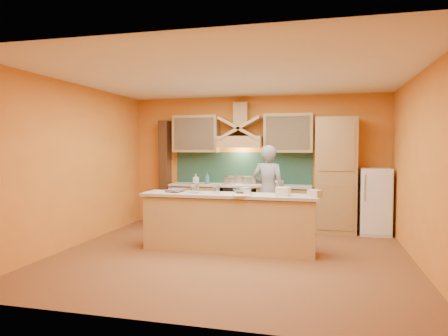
% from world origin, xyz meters
% --- Properties ---
extents(floor, '(5.50, 5.00, 0.01)m').
position_xyz_m(floor, '(0.00, 0.00, 0.00)').
color(floor, brown).
rests_on(floor, ground).
extents(ceiling, '(5.50, 5.00, 0.01)m').
position_xyz_m(ceiling, '(0.00, 0.00, 2.80)').
color(ceiling, white).
rests_on(ceiling, wall_back).
extents(wall_back, '(5.50, 0.02, 2.80)m').
position_xyz_m(wall_back, '(0.00, 2.50, 1.40)').
color(wall_back, orange).
rests_on(wall_back, floor).
extents(wall_front, '(5.50, 0.02, 2.80)m').
position_xyz_m(wall_front, '(0.00, -2.50, 1.40)').
color(wall_front, orange).
rests_on(wall_front, floor).
extents(wall_left, '(0.02, 5.00, 2.80)m').
position_xyz_m(wall_left, '(-2.75, 0.00, 1.40)').
color(wall_left, orange).
rests_on(wall_left, floor).
extents(wall_right, '(0.02, 5.00, 2.80)m').
position_xyz_m(wall_right, '(2.75, 0.00, 1.40)').
color(wall_right, orange).
rests_on(wall_right, floor).
extents(base_cabinet_left, '(1.10, 0.60, 0.86)m').
position_xyz_m(base_cabinet_left, '(-1.25, 2.20, 0.43)').
color(base_cabinet_left, '#AA834D').
rests_on(base_cabinet_left, floor).
extents(base_cabinet_right, '(1.10, 0.60, 0.86)m').
position_xyz_m(base_cabinet_right, '(0.65, 2.20, 0.43)').
color(base_cabinet_right, '#AA834D').
rests_on(base_cabinet_right, floor).
extents(counter_top, '(3.00, 0.62, 0.04)m').
position_xyz_m(counter_top, '(-0.30, 2.20, 0.90)').
color(counter_top, '#B8AF9C').
rests_on(counter_top, base_cabinet_left).
extents(stove, '(0.60, 0.58, 0.90)m').
position_xyz_m(stove, '(-0.30, 2.20, 0.45)').
color(stove, black).
rests_on(stove, floor).
extents(backsplash, '(3.00, 0.03, 0.70)m').
position_xyz_m(backsplash, '(-0.30, 2.48, 1.25)').
color(backsplash, '#1A392E').
rests_on(backsplash, wall_back).
extents(range_hood, '(0.92, 0.50, 0.24)m').
position_xyz_m(range_hood, '(-0.30, 2.25, 1.82)').
color(range_hood, '#AA834D').
rests_on(range_hood, wall_back).
extents(hood_chimney, '(0.30, 0.30, 0.50)m').
position_xyz_m(hood_chimney, '(-0.30, 2.35, 2.40)').
color(hood_chimney, '#AA834D').
rests_on(hood_chimney, wall_back).
extents(upper_cabinet_left, '(1.00, 0.35, 0.80)m').
position_xyz_m(upper_cabinet_left, '(-1.30, 2.33, 2.00)').
color(upper_cabinet_left, '#AA834D').
rests_on(upper_cabinet_left, wall_back).
extents(upper_cabinet_right, '(1.00, 0.35, 0.80)m').
position_xyz_m(upper_cabinet_right, '(0.70, 2.33, 2.00)').
color(upper_cabinet_right, '#AA834D').
rests_on(upper_cabinet_right, wall_back).
extents(pantry_column, '(0.80, 0.60, 2.30)m').
position_xyz_m(pantry_column, '(1.65, 2.20, 1.15)').
color(pantry_column, '#AA834D').
rests_on(pantry_column, floor).
extents(fridge, '(0.58, 0.60, 1.30)m').
position_xyz_m(fridge, '(2.40, 2.20, 0.65)').
color(fridge, white).
rests_on(fridge, floor).
extents(trim_column_left, '(0.20, 0.30, 2.30)m').
position_xyz_m(trim_column_left, '(-2.05, 2.35, 1.15)').
color(trim_column_left, '#472816').
rests_on(trim_column_left, floor).
extents(island_body, '(2.80, 0.55, 0.88)m').
position_xyz_m(island_body, '(-0.10, 0.30, 0.44)').
color(island_body, tan).
rests_on(island_body, floor).
extents(island_top, '(2.90, 0.62, 0.05)m').
position_xyz_m(island_top, '(-0.10, 0.30, 0.92)').
color(island_top, '#B8AF9C').
rests_on(island_top, island_body).
extents(person, '(0.71, 0.54, 1.75)m').
position_xyz_m(person, '(0.39, 1.57, 0.88)').
color(person, gray).
rests_on(person, floor).
extents(pot_large, '(0.27, 0.27, 0.14)m').
position_xyz_m(pot_large, '(-0.52, 2.18, 0.97)').
color(pot_large, silver).
rests_on(pot_large, stove).
extents(pot_small, '(0.20, 0.20, 0.15)m').
position_xyz_m(pot_small, '(-0.18, 2.33, 0.97)').
color(pot_small, silver).
rests_on(pot_small, stove).
extents(soap_bottle_a, '(0.12, 0.12, 0.21)m').
position_xyz_m(soap_bottle_a, '(-1.27, 2.18, 1.03)').
color(soap_bottle_a, silver).
rests_on(soap_bottle_a, counter_top).
extents(soap_bottle_b, '(0.11, 0.11, 0.24)m').
position_xyz_m(soap_bottle_b, '(-1.02, 2.19, 1.04)').
color(soap_bottle_b, '#2F6182').
rests_on(soap_bottle_b, counter_top).
extents(bowl_back, '(0.31, 0.31, 0.08)m').
position_xyz_m(bowl_back, '(0.37, 2.17, 0.96)').
color(bowl_back, white).
rests_on(bowl_back, counter_top).
extents(dish_rack, '(0.31, 0.27, 0.09)m').
position_xyz_m(dish_rack, '(0.45, 2.27, 0.97)').
color(dish_rack, white).
rests_on(dish_rack, counter_top).
extents(book_lower, '(0.27, 0.35, 0.03)m').
position_xyz_m(book_lower, '(-1.16, 0.36, 0.96)').
color(book_lower, '#BA4F42').
rests_on(book_lower, island_top).
extents(book_upper, '(0.30, 0.36, 0.02)m').
position_xyz_m(book_upper, '(-1.16, 0.39, 0.98)').
color(book_upper, '#40608E').
rests_on(book_upper, island_top).
extents(jar_large, '(0.19, 0.19, 0.15)m').
position_xyz_m(jar_large, '(-0.68, 0.28, 1.02)').
color(jar_large, white).
rests_on(jar_large, island_top).
extents(jar_small, '(0.13, 0.13, 0.15)m').
position_xyz_m(jar_small, '(-0.30, 0.24, 1.02)').
color(jar_small, white).
rests_on(jar_small, island_top).
extents(kitchen_scale, '(0.13, 0.13, 0.09)m').
position_xyz_m(kitchen_scale, '(0.22, 0.25, 0.99)').
color(kitchen_scale, silver).
rests_on(kitchen_scale, island_top).
extents(mixing_bowl, '(0.38, 0.38, 0.07)m').
position_xyz_m(mixing_bowl, '(0.10, 0.47, 0.98)').
color(mixing_bowl, silver).
rests_on(mixing_bowl, island_top).
extents(cloth, '(0.32, 0.28, 0.02)m').
position_xyz_m(cloth, '(0.16, 0.06, 0.95)').
color(cloth, beige).
rests_on(cloth, island_top).
extents(grocery_bag_a, '(0.23, 0.20, 0.14)m').
position_xyz_m(grocery_bag_a, '(0.79, 0.23, 1.01)').
color(grocery_bag_a, beige).
rests_on(grocery_bag_a, island_top).
extents(grocery_bag_b, '(0.23, 0.22, 0.11)m').
position_xyz_m(grocery_bag_b, '(1.28, 0.17, 1.00)').
color(grocery_bag_b, beige).
rests_on(grocery_bag_b, island_top).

